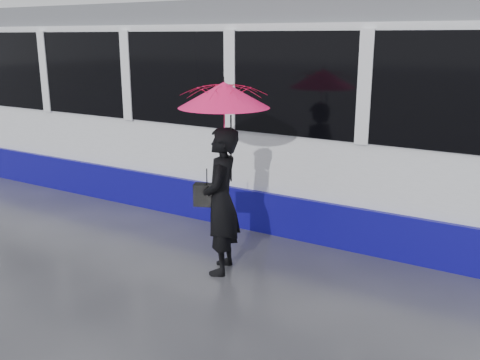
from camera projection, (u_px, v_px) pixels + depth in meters
The scene contains 6 objects.
ground at pixel (211, 260), 6.98m from camera, with size 90.00×90.00×0.00m, color #2E2E34.
rails at pixel (295, 209), 9.04m from camera, with size 34.00×1.51×0.02m.
tram at pixel (197, 105), 9.62m from camera, with size 26.00×2.56×3.35m.
woman at pixel (221, 201), 6.44m from camera, with size 0.66×0.43×1.81m, color black.
umbrella at pixel (224, 113), 6.14m from camera, with size 1.37×1.37×1.22m.
handbag at pixel (207, 195), 6.56m from camera, with size 0.35×0.25×0.46m.
Camera 1 is at (3.68, -5.33, 2.83)m, focal length 40.00 mm.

